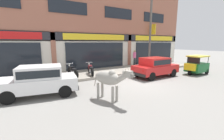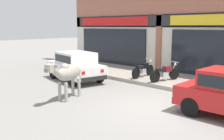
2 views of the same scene
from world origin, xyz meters
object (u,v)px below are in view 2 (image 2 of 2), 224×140
at_px(car_1, 75,65).
at_px(motorcycle_0, 143,69).
at_px(cow, 68,73).
at_px(motorcycle_1, 165,73).

distance_m(car_1, motorcycle_0, 3.44).
distance_m(cow, motorcycle_0, 4.81).
relative_size(cow, motorcycle_0, 1.14).
height_order(cow, motorcycle_0, cow).
xyz_separation_m(cow, car_1, (-2.52, 2.32, -0.19)).
bearing_deg(motorcycle_0, cow, -88.39).
height_order(cow, motorcycle_1, cow).
height_order(cow, car_1, cow).
bearing_deg(cow, motorcycle_1, 75.73).
bearing_deg(motorcycle_0, car_1, -134.10).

